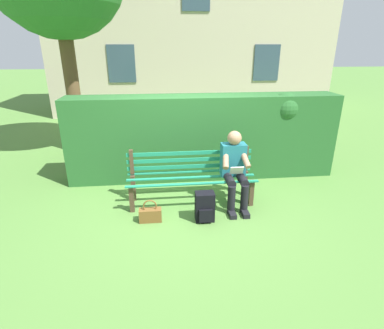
% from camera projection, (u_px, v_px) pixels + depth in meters
% --- Properties ---
extents(ground, '(60.00, 60.00, 0.00)m').
position_uv_depth(ground, '(191.00, 202.00, 5.00)').
color(ground, '#517F38').
extents(park_bench, '(2.03, 0.54, 0.86)m').
position_uv_depth(park_bench, '(191.00, 175.00, 4.91)').
color(park_bench, '#4C3828').
rests_on(park_bench, ground).
extents(person_seated, '(0.44, 0.73, 1.18)m').
position_uv_depth(person_seated, '(235.00, 167.00, 4.74)').
color(person_seated, '#1E6672').
rests_on(person_seated, ground).
extents(hedge_backdrop, '(4.98, 0.67, 1.59)m').
position_uv_depth(hedge_backdrop, '(204.00, 136.00, 5.75)').
color(hedge_backdrop, '#265B28').
rests_on(hedge_backdrop, ground).
extents(building_facade, '(9.92, 3.21, 6.44)m').
position_uv_depth(building_facade, '(191.00, 21.00, 11.33)').
color(building_facade, '#BCAD93').
rests_on(building_facade, ground).
extents(backpack, '(0.27, 0.26, 0.44)m').
position_uv_depth(backpack, '(205.00, 207.00, 4.42)').
color(backpack, black).
rests_on(backpack, ground).
extents(handbag, '(0.32, 0.13, 0.35)m').
position_uv_depth(handbag, '(150.00, 214.00, 4.43)').
color(handbag, brown).
rests_on(handbag, ground).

